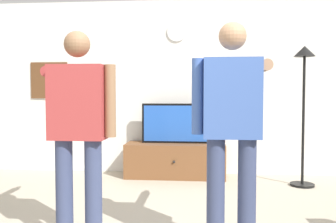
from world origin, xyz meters
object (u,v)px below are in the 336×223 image
object	(u,v)px
wall_clock	(177,32)
person_standing_nearer_lamp	(79,124)
person_standing_nearer_couch	(232,123)
television	(176,123)
tv_stand	(175,160)
floor_lamp	(304,86)
framed_picture	(49,80)

from	to	relation	value
wall_clock	person_standing_nearer_lamp	bearing A→B (deg)	-102.28
person_standing_nearer_couch	television	bearing A→B (deg)	103.24
wall_clock	person_standing_nearer_couch	distance (m)	3.16
tv_stand	floor_lamp	distance (m)	2.10
wall_clock	floor_lamp	size ratio (longest dim) A/B	0.16
person_standing_nearer_lamp	person_standing_nearer_couch	bearing A→B (deg)	-2.85
wall_clock	person_standing_nearer_lamp	distance (m)	3.12
television	floor_lamp	distance (m)	1.88
tv_stand	person_standing_nearer_lamp	bearing A→B (deg)	-103.65
wall_clock	floor_lamp	bearing A→B (deg)	-20.83
framed_picture	person_standing_nearer_couch	world-z (taller)	person_standing_nearer_couch
television	person_standing_nearer_lamp	distance (m)	2.64
tv_stand	person_standing_nearer_lamp	size ratio (longest dim) A/B	0.84
person_standing_nearer_couch	floor_lamp	bearing A→B (deg)	62.82
person_standing_nearer_lamp	person_standing_nearer_couch	world-z (taller)	person_standing_nearer_couch
wall_clock	framed_picture	world-z (taller)	wall_clock
person_standing_nearer_couch	tv_stand	bearing A→B (deg)	103.47
framed_picture	person_standing_nearer_couch	xyz separation A→B (m)	(2.68, -2.87, -0.44)
framed_picture	person_standing_nearer_couch	bearing A→B (deg)	-47.03
person_standing_nearer_lamp	tv_stand	bearing A→B (deg)	76.35
framed_picture	floor_lamp	size ratio (longest dim) A/B	0.32
framed_picture	wall_clock	bearing A→B (deg)	-0.14
tv_stand	wall_clock	world-z (taller)	wall_clock
tv_stand	framed_picture	world-z (taller)	framed_picture
television	person_standing_nearer_couch	size ratio (longest dim) A/B	0.57
television	person_standing_nearer_couch	bearing A→B (deg)	-76.76
tv_stand	television	distance (m)	0.55
person_standing_nearer_lamp	wall_clock	bearing A→B (deg)	77.72
person_standing_nearer_couch	person_standing_nearer_lamp	bearing A→B (deg)	177.15
wall_clock	person_standing_nearer_couch	bearing A→B (deg)	-77.85
television	framed_picture	bearing A→B (deg)	173.12
wall_clock	floor_lamp	world-z (taller)	wall_clock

